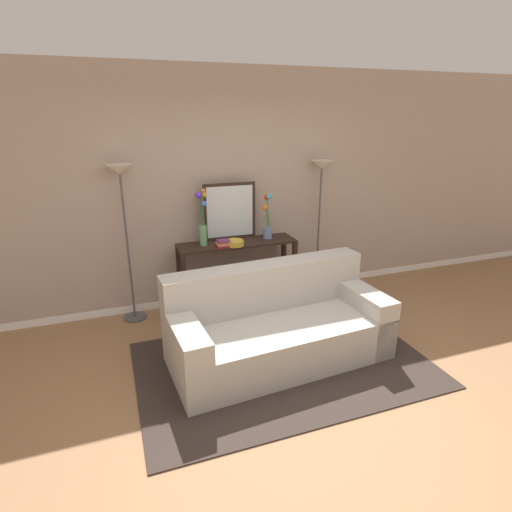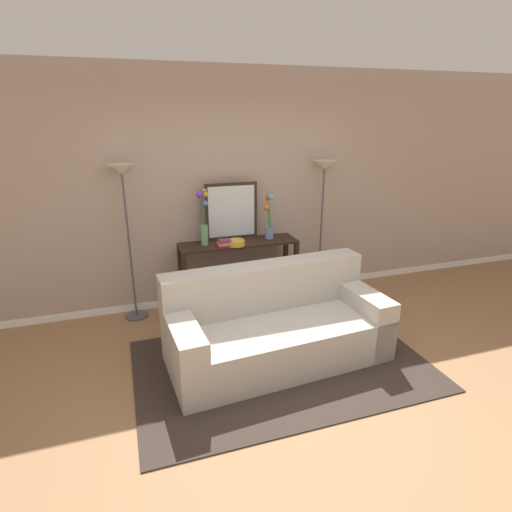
{
  "view_description": "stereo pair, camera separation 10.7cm",
  "coord_description": "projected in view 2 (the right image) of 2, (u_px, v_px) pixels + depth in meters",
  "views": [
    {
      "loc": [
        -1.31,
        -2.38,
        2.25
      ],
      "look_at": [
        0.05,
        1.39,
        0.86
      ],
      "focal_mm": 28.97,
      "sensor_mm": 36.0,
      "label": 1
    },
    {
      "loc": [
        -1.21,
        -2.41,
        2.25
      ],
      "look_at": [
        0.05,
        1.39,
        0.86
      ],
      "focal_mm": 28.97,
      "sensor_mm": 36.0,
      "label": 2
    }
  ],
  "objects": [
    {
      "name": "fruit_bowl",
      "position": [
        236.0,
        243.0,
        4.66
      ],
      "size": [
        0.2,
        0.2,
        0.06
      ],
      "color": "gold",
      "rests_on": "console_table"
    },
    {
      "name": "ground_plane",
      "position": [
        305.0,
        416.0,
        3.27
      ],
      "size": [
        16.0,
        16.0,
        0.02
      ],
      "primitive_type": "cube",
      "color": "#936B47"
    },
    {
      "name": "area_rug",
      "position": [
        282.0,
        365.0,
        3.9
      ],
      "size": [
        2.69,
        1.73,
        0.01
      ],
      "color": "#332823",
      "rests_on": "ground"
    },
    {
      "name": "wall_mirror",
      "position": [
        231.0,
        211.0,
        4.82
      ],
      "size": [
        0.62,
        0.02,
        0.66
      ],
      "color": "black",
      "rests_on": "console_table"
    },
    {
      "name": "vase_tall_flowers",
      "position": [
        204.0,
        221.0,
        4.6
      ],
      "size": [
        0.13,
        0.11,
        0.64
      ],
      "color": "#669E6B",
      "rests_on": "console_table"
    },
    {
      "name": "vase_short_flowers",
      "position": [
        269.0,
        222.0,
        4.87
      ],
      "size": [
        0.12,
        0.12,
        0.54
      ],
      "color": "#6B84AD",
      "rests_on": "console_table"
    },
    {
      "name": "book_stack",
      "position": [
        225.0,
        243.0,
        4.63
      ],
      "size": [
        0.17,
        0.15,
        0.07
      ],
      "color": "maroon",
      "rests_on": "console_table"
    },
    {
      "name": "couch",
      "position": [
        276.0,
        328.0,
        3.94
      ],
      "size": [
        2.11,
        1.04,
        0.88
      ],
      "color": "#ADA89E",
      "rests_on": "ground"
    },
    {
      "name": "back_wall",
      "position": [
        226.0,
        190.0,
        4.95
      ],
      "size": [
        12.0,
        0.15,
        2.77
      ],
      "color": "white",
      "rests_on": "ground"
    },
    {
      "name": "floor_lamp_right",
      "position": [
        323.0,
        191.0,
        5.1
      ],
      "size": [
        0.28,
        0.28,
        1.72
      ],
      "color": "#4C4C51",
      "rests_on": "ground"
    },
    {
      "name": "floor_lamp_left",
      "position": [
        125.0,
        200.0,
        4.39
      ],
      "size": [
        0.28,
        0.28,
        1.76
      ],
      "color": "#4C4C51",
      "rests_on": "ground"
    },
    {
      "name": "book_row_under_console",
      "position": [
        207.0,
        307.0,
        4.93
      ],
      "size": [
        0.33,
        0.18,
        0.13
      ],
      "color": "#BC3328",
      "rests_on": "ground"
    },
    {
      "name": "console_table",
      "position": [
        239.0,
        263.0,
        4.88
      ],
      "size": [
        1.38,
        0.38,
        0.84
      ],
      "color": "black",
      "rests_on": "ground"
    }
  ]
}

